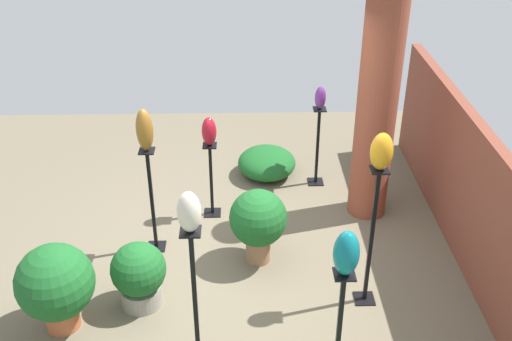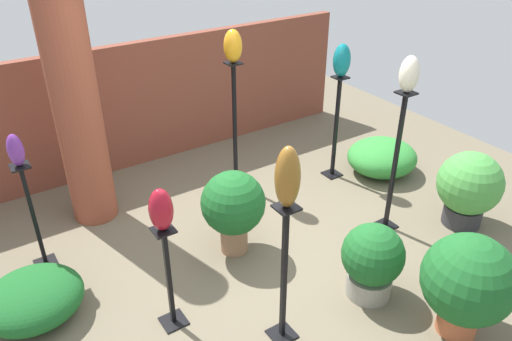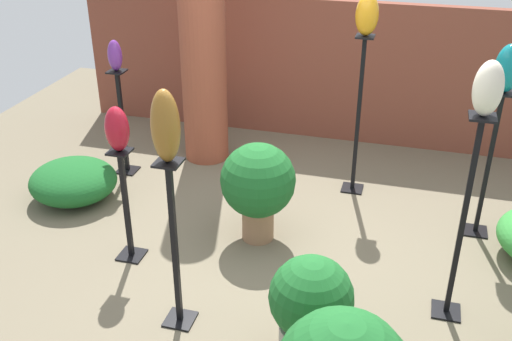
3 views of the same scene
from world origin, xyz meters
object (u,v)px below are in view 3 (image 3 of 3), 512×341
Objects in this scene: pedestal_ruby at (127,211)px; art_vase_bronze at (165,126)px; art_vase_teal at (508,68)px; art_vase_ruby at (117,129)px; pedestal_bronze at (175,253)px; potted_plant_near_pillar at (311,304)px; art_vase_violet at (115,55)px; pedestal_ivory at (461,230)px; brick_pillar at (202,31)px; art_vase_ivory at (488,88)px; pedestal_teal at (487,172)px; potted_plant_front_right at (258,184)px; art_vase_amber at (367,15)px; pedestal_amber at (358,123)px; pedestal_violet at (123,127)px.

pedestal_ruby is 2.05× the size of art_vase_bronze.
art_vase_teal is 2.92m from art_vase_ruby.
pedestal_bronze is 0.93m from potted_plant_near_pillar.
art_vase_teal is at bearing -3.78° from art_vase_violet.
brick_pillar is at bearing 142.41° from pedestal_ivory.
brick_pillar is at bearing 142.41° from art_vase_ivory.
art_vase_ivory reaches higher than potted_plant_near_pillar.
pedestal_teal is 3.40× the size of art_vase_teal.
pedestal_ivory is 1.75× the size of potted_plant_front_right.
art_vase_teal is at bearing -22.51° from art_vase_amber.
pedestal_amber is at bearing 118.67° from pedestal_ivory.
pedestal_teal is 1.87m from potted_plant_front_right.
pedestal_ruby is at bearing -157.44° from art_vase_teal.
art_vase_bronze is (-0.91, -2.18, 0.77)m from pedestal_amber.
pedestal_ivory reaches higher than pedestal_bronze.
art_vase_bronze reaches higher than art_vase_teal.
art_vase_violet is at bearing -140.77° from brick_pillar.
pedestal_bronze is at bearing -42.31° from pedestal_ruby.
art_vase_bronze is at bearing -54.95° from art_vase_violet.
art_vase_ivory reaches higher than art_vase_teal.
art_vase_bronze reaches higher than pedestal_amber.
pedestal_teal is 2.65m from pedestal_bronze.
pedestal_ruby is 1.35× the size of potted_plant_near_pillar.
art_vase_ruby is 0.49× the size of potted_plant_near_pillar.
art_vase_ivory is at bearing 180.00° from pedestal_ivory.
art_vase_amber is 1.82m from art_vase_ivory.
pedestal_bronze is (0.69, -2.49, -0.79)m from brick_pillar.
pedestal_violet is 3.62m from art_vase_ivory.
art_vase_teal is (2.02, 1.72, 0.89)m from pedestal_bronze.
art_vase_bronze is 1.42m from potted_plant_near_pillar.
pedestal_violet is 3.64× the size of art_vase_violet.
brick_pillar is 3.18m from pedestal_ivory.
pedestal_teal reaches higher than pedestal_bronze.
pedestal_ruby is 2.55m from art_vase_amber.
pedestal_violet is at bearing 156.65° from art_vase_ivory.
brick_pillar reaches higher than pedestal_violet.
pedestal_amber is 2.24m from pedestal_ruby.
pedestal_ivory is at bearing 18.25° from pedestal_bronze.
pedestal_bronze is at bearing -54.95° from art_vase_violet.
brick_pillar reaches higher than pedestal_ruby.
pedestal_ruby is at bearing -62.41° from pedestal_violet.
pedestal_bronze is at bearing -42.31° from art_vase_ruby.
pedestal_ruby is 1.10× the size of potted_plant_front_right.
pedestal_teal is 1.81× the size of potted_plant_near_pillar.
art_vase_violet is at bearing 156.65° from pedestal_ivory.
art_vase_bronze is at bearing 178.01° from potted_plant_near_pillar.
art_vase_ruby is (0.70, -1.34, -0.10)m from art_vase_violet.
art_vase_ruby is at bearing -157.44° from pedestal_teal.
art_vase_ivory reaches higher than potted_plant_front_right.
brick_pillar is at bearing 122.48° from potted_plant_near_pillar.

